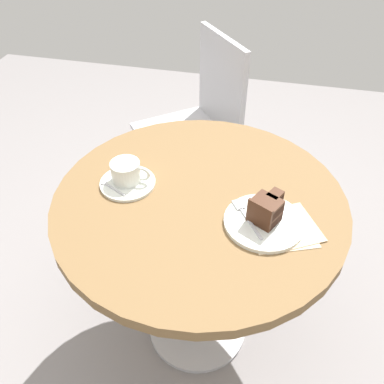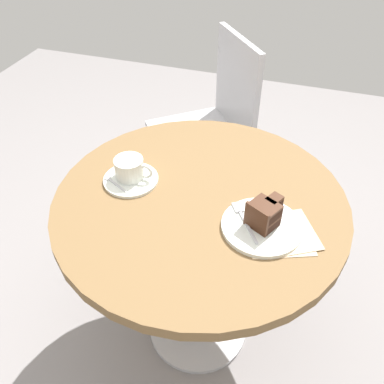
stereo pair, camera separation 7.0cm
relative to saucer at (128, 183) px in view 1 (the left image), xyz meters
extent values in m
cube|color=gray|center=(0.22, -0.01, -0.69)|extent=(4.40, 4.40, 0.01)
cylinder|color=brown|center=(0.22, -0.01, -0.02)|extent=(0.83, 0.83, 0.03)
cylinder|color=#B7B7BC|center=(0.22, -0.01, -0.35)|extent=(0.07, 0.07, 0.63)
cylinder|color=#B7B7BC|center=(0.22, -0.01, -0.68)|extent=(0.37, 0.37, 0.02)
cylinder|color=silver|center=(0.00, 0.00, 0.00)|extent=(0.16, 0.16, 0.01)
cylinder|color=silver|center=(0.00, 0.01, 0.04)|extent=(0.09, 0.09, 0.06)
cylinder|color=beige|center=(0.00, 0.01, 0.06)|extent=(0.08, 0.08, 0.00)
torus|color=silver|center=(0.04, 0.01, 0.04)|extent=(0.05, 0.01, 0.05)
cube|color=#B7B7BC|center=(-0.02, -0.04, 0.01)|extent=(0.07, 0.04, 0.00)
ellipsoid|color=#B7B7BC|center=(-0.06, -0.02, 0.01)|extent=(0.02, 0.02, 0.00)
cylinder|color=silver|center=(0.40, -0.07, 0.00)|extent=(0.21, 0.21, 0.01)
cube|color=black|center=(0.40, -0.07, 0.02)|extent=(0.09, 0.09, 0.03)
cube|color=black|center=(0.42, -0.03, 0.02)|extent=(0.05, 0.05, 0.03)
cube|color=#422314|center=(0.40, -0.07, 0.04)|extent=(0.09, 0.09, 0.01)
cube|color=#422314|center=(0.42, -0.03, 0.04)|extent=(0.05, 0.05, 0.01)
cube|color=black|center=(0.40, -0.07, 0.05)|extent=(0.09, 0.09, 0.03)
cube|color=black|center=(0.42, -0.03, 0.05)|extent=(0.05, 0.05, 0.03)
cube|color=#422314|center=(0.40, -0.07, 0.07)|extent=(0.09, 0.09, 0.01)
cube|color=#422314|center=(0.42, -0.03, 0.07)|extent=(0.05, 0.05, 0.01)
cube|color=#422314|center=(0.39, -0.09, 0.04)|extent=(0.07, 0.04, 0.07)
cube|color=#B7B7BC|center=(0.37, -0.09, 0.01)|extent=(0.07, 0.10, 0.00)
cube|color=#B7B7BC|center=(0.33, -0.03, 0.01)|extent=(0.04, 0.04, 0.00)
cube|color=beige|center=(0.45, -0.08, 0.00)|extent=(0.21, 0.21, 0.00)
cube|color=beige|center=(0.46, -0.07, 0.00)|extent=(0.20, 0.20, 0.00)
cylinder|color=#BCBCC1|center=(-0.21, 0.66, -0.47)|extent=(0.02, 0.02, 0.44)
cylinder|color=#BCBCC1|center=(-0.01, 0.41, -0.47)|extent=(0.02, 0.02, 0.44)
cylinder|color=#BCBCC1|center=(0.04, 0.86, -0.47)|extent=(0.02, 0.02, 0.44)
cylinder|color=#BCBCC1|center=(0.24, 0.61, -0.47)|extent=(0.02, 0.02, 0.44)
cube|color=#BCBCC1|center=(0.01, 0.63, -0.24)|extent=(0.53, 0.53, 0.02)
cube|color=#BCBCC1|center=(0.15, 0.74, -0.03)|extent=(0.25, 0.30, 0.40)
camera|label=1|loc=(0.39, -0.84, 0.76)|focal=38.00mm
camera|label=2|loc=(0.45, -0.82, 0.76)|focal=38.00mm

